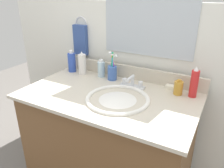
{
  "coord_description": "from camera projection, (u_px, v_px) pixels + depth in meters",
  "views": [
    {
      "loc": [
        0.59,
        -1.02,
        1.37
      ],
      "look_at": [
        0.02,
        0.0,
        0.87
      ],
      "focal_mm": 35.52,
      "sensor_mm": 36.0,
      "label": 1
    }
  ],
  "objects": [
    {
      "name": "vanity_cabinet",
      "position": [
        109.0,
        149.0,
        1.47
      ],
      "size": [
        0.99,
        0.55,
        0.78
      ],
      "primitive_type": "cube",
      "color": "brown",
      "rests_on": "ground_plane"
    },
    {
      "name": "countertop",
      "position": [
        108.0,
        96.0,
        1.31
      ],
      "size": [
        1.03,
        0.6,
        0.02
      ],
      "primitive_type": "cube",
      "color": "beige",
      "rests_on": "vanity_cabinet"
    },
    {
      "name": "backsplash",
      "position": [
        129.0,
        72.0,
        1.52
      ],
      "size": [
        1.03,
        0.02,
        0.09
      ],
      "primitive_type": "cube",
      "color": "beige",
      "rests_on": "countertop"
    },
    {
      "name": "back_wall",
      "position": [
        132.0,
        94.0,
        1.65
      ],
      "size": [
        2.13,
        0.04,
        1.3
      ],
      "primitive_type": "cube",
      "color": "silver",
      "rests_on": "ground_plane"
    },
    {
      "name": "mirror_panel",
      "position": [
        149.0,
        11.0,
        1.35
      ],
      "size": [
        0.6,
        0.01,
        0.56
      ],
      "primitive_type": "cube",
      "color": "#B2BCC6"
    },
    {
      "name": "towel_ring",
      "position": [
        81.0,
        23.0,
        1.62
      ],
      "size": [
        0.1,
        0.01,
        0.1
      ],
      "primitive_type": "torus",
      "rotation": [
        1.57,
        0.0,
        0.0
      ],
      "color": "silver"
    },
    {
      "name": "hand_towel",
      "position": [
        81.0,
        40.0,
        1.65
      ],
      "size": [
        0.11,
        0.04,
        0.22
      ],
      "primitive_type": "cube",
      "color": "#334C8C"
    },
    {
      "name": "sink_basin",
      "position": [
        118.0,
        104.0,
        1.25
      ],
      "size": [
        0.36,
        0.36,
        0.11
      ],
      "color": "white",
      "rests_on": "countertop"
    },
    {
      "name": "faucet",
      "position": [
        132.0,
        83.0,
        1.39
      ],
      "size": [
        0.16,
        0.1,
        0.08
      ],
      "color": "silver",
      "rests_on": "countertop"
    },
    {
      "name": "bottle_gel_clear",
      "position": [
        101.0,
        69.0,
        1.55
      ],
      "size": [
        0.05,
        0.05,
        0.12
      ],
      "color": "silver",
      "rests_on": "countertop"
    },
    {
      "name": "bottle_shampoo_blue",
      "position": [
        72.0,
        62.0,
        1.64
      ],
      "size": [
        0.06,
        0.06,
        0.16
      ],
      "color": "#2D4CB2",
      "rests_on": "countertop"
    },
    {
      "name": "bottle_oil_amber",
      "position": [
        178.0,
        88.0,
        1.29
      ],
      "size": [
        0.05,
        0.05,
        0.09
      ],
      "color": "gold",
      "rests_on": "countertop"
    },
    {
      "name": "bottle_lotion_white",
      "position": [
        82.0,
        64.0,
        1.59
      ],
      "size": [
        0.05,
        0.05,
        0.17
      ],
      "color": "white",
      "rests_on": "countertop"
    },
    {
      "name": "bottle_spray_red",
      "position": [
        194.0,
        83.0,
        1.24
      ],
      "size": [
        0.04,
        0.04,
        0.18
      ],
      "color": "red",
      "rests_on": "countertop"
    },
    {
      "name": "cup_blue_plastic",
      "position": [
        112.0,
        72.0,
        1.5
      ],
      "size": [
        0.07,
        0.07,
        0.19
      ],
      "color": "#3F66B7",
      "rests_on": "countertop"
    },
    {
      "name": "soap_bar",
      "position": [
        171.0,
        87.0,
        1.37
      ],
      "size": [
        0.06,
        0.04,
        0.02
      ],
      "primitive_type": "cube",
      "color": "white",
      "rests_on": "countertop"
    }
  ]
}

